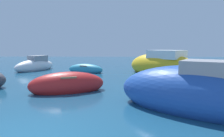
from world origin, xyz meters
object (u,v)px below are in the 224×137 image
moored_boat_1 (68,84)px  moored_boat_7 (85,69)px  moored_boat_5 (200,94)px  moored_boat_8 (36,66)px  moored_boat_4 (161,65)px

moored_boat_1 → moored_boat_7: moored_boat_1 is taller
moored_boat_7 → moored_boat_5: bearing=137.9°
moored_boat_1 → moored_boat_7: 7.16m
moored_boat_1 → moored_boat_8: (-5.32, 8.66, 0.08)m
moored_boat_4 → moored_boat_8: (-11.33, 2.27, -0.26)m
moored_boat_1 → moored_boat_4: bearing=-154.4°
moored_boat_7 → moored_boat_4: bearing=-168.2°
moored_boat_8 → moored_boat_7: bearing=97.1°
moored_boat_4 → moored_boat_5: size_ratio=0.99×
moored_boat_4 → moored_boat_8: moored_boat_4 is taller
moored_boat_1 → moored_boat_5: bearing=130.9°
moored_boat_5 → moored_boat_7: size_ratio=1.81×
moored_boat_7 → moored_boat_8: bearing=1.8°
moored_boat_7 → moored_boat_1: bearing=111.1°
moored_boat_7 → moored_boat_8: 5.24m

